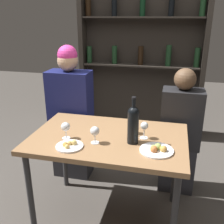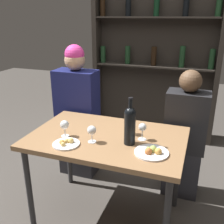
{
  "view_description": "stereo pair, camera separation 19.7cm",
  "coord_description": "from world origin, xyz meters",
  "px_view_note": "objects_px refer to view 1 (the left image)",
  "views": [
    {
      "loc": [
        0.43,
        -1.69,
        1.57
      ],
      "look_at": [
        0.0,
        0.11,
        0.88
      ],
      "focal_mm": 42.0,
      "sensor_mm": 36.0,
      "label": 1
    },
    {
      "loc": [
        0.62,
        -1.63,
        1.57
      ],
      "look_at": [
        0.0,
        0.11,
        0.88
      ],
      "focal_mm": 42.0,
      "sensor_mm": 36.0,
      "label": 2
    }
  ],
  "objects_px": {
    "wine_bottle": "(133,123)",
    "wine_glass_3": "(144,127)",
    "wine_glass_0": "(66,127)",
    "wine_glass_2": "(132,124)",
    "seated_person_left": "(71,117)",
    "wine_glass_1": "(95,132)",
    "seated_person_right": "(179,136)",
    "food_plate_1": "(69,145)",
    "food_plate_0": "(157,150)"
  },
  "relations": [
    {
      "from": "food_plate_0",
      "to": "wine_glass_3",
      "type": "bearing_deg",
      "value": 121.07
    },
    {
      "from": "wine_bottle",
      "to": "wine_glass_0",
      "type": "xyz_separation_m",
      "value": [
        -0.48,
        -0.05,
        -0.06
      ]
    },
    {
      "from": "wine_glass_1",
      "to": "food_plate_1",
      "type": "distance_m",
      "value": 0.19
    },
    {
      "from": "wine_glass_0",
      "to": "food_plate_0",
      "type": "bearing_deg",
      "value": -3.67
    },
    {
      "from": "wine_glass_0",
      "to": "seated_person_left",
      "type": "xyz_separation_m",
      "value": [
        -0.22,
        0.63,
        -0.18
      ]
    },
    {
      "from": "wine_glass_0",
      "to": "seated_person_left",
      "type": "bearing_deg",
      "value": 109.38
    },
    {
      "from": "food_plate_1",
      "to": "seated_person_left",
      "type": "distance_m",
      "value": 0.81
    },
    {
      "from": "wine_glass_3",
      "to": "wine_glass_0",
      "type": "bearing_deg",
      "value": -166.08
    },
    {
      "from": "food_plate_1",
      "to": "seated_person_left",
      "type": "bearing_deg",
      "value": 111.49
    },
    {
      "from": "seated_person_left",
      "to": "seated_person_right",
      "type": "xyz_separation_m",
      "value": [
        1.04,
        -0.0,
        -0.09
      ]
    },
    {
      "from": "wine_glass_0",
      "to": "wine_glass_2",
      "type": "height_order",
      "value": "wine_glass_0"
    },
    {
      "from": "wine_glass_0",
      "to": "wine_glass_3",
      "type": "xyz_separation_m",
      "value": [
        0.55,
        0.14,
        0.0
      ]
    },
    {
      "from": "wine_glass_0",
      "to": "wine_bottle",
      "type": "bearing_deg",
      "value": 5.56
    },
    {
      "from": "wine_glass_1",
      "to": "wine_glass_3",
      "type": "distance_m",
      "value": 0.36
    },
    {
      "from": "wine_glass_2",
      "to": "wine_glass_3",
      "type": "distance_m",
      "value": 0.12
    },
    {
      "from": "wine_glass_2",
      "to": "food_plate_1",
      "type": "height_order",
      "value": "wine_glass_2"
    },
    {
      "from": "wine_glass_2",
      "to": "seated_person_left",
      "type": "bearing_deg",
      "value": 146.85
    },
    {
      "from": "wine_bottle",
      "to": "wine_glass_1",
      "type": "relative_size",
      "value": 2.71
    },
    {
      "from": "wine_bottle",
      "to": "wine_glass_3",
      "type": "bearing_deg",
      "value": 52.52
    },
    {
      "from": "wine_glass_2",
      "to": "wine_glass_3",
      "type": "xyz_separation_m",
      "value": [
        0.1,
        -0.06,
        0.02
      ]
    },
    {
      "from": "wine_glass_2",
      "to": "food_plate_0",
      "type": "relative_size",
      "value": 0.49
    },
    {
      "from": "wine_bottle",
      "to": "food_plate_0",
      "type": "bearing_deg",
      "value": -26.83
    },
    {
      "from": "seated_person_right",
      "to": "seated_person_left",
      "type": "bearing_deg",
      "value": 180.0
    },
    {
      "from": "wine_glass_1",
      "to": "seated_person_right",
      "type": "distance_m",
      "value": 0.92
    },
    {
      "from": "wine_glass_2",
      "to": "food_plate_1",
      "type": "relative_size",
      "value": 0.59
    },
    {
      "from": "wine_bottle",
      "to": "food_plate_1",
      "type": "height_order",
      "value": "wine_bottle"
    },
    {
      "from": "food_plate_1",
      "to": "seated_person_right",
      "type": "relative_size",
      "value": 0.16
    },
    {
      "from": "seated_person_right",
      "to": "wine_glass_3",
      "type": "bearing_deg",
      "value": -118.49
    },
    {
      "from": "wine_glass_1",
      "to": "food_plate_1",
      "type": "bearing_deg",
      "value": -146.7
    },
    {
      "from": "wine_glass_1",
      "to": "seated_person_left",
      "type": "height_order",
      "value": "seated_person_left"
    },
    {
      "from": "seated_person_left",
      "to": "food_plate_1",
      "type": "bearing_deg",
      "value": -68.51
    },
    {
      "from": "wine_glass_1",
      "to": "wine_glass_3",
      "type": "xyz_separation_m",
      "value": [
        0.32,
        0.15,
        0.0
      ]
    },
    {
      "from": "wine_bottle",
      "to": "wine_glass_3",
      "type": "distance_m",
      "value": 0.13
    },
    {
      "from": "wine_glass_1",
      "to": "wine_glass_2",
      "type": "xyz_separation_m",
      "value": [
        0.22,
        0.22,
        -0.01
      ]
    },
    {
      "from": "wine_bottle",
      "to": "wine_glass_0",
      "type": "bearing_deg",
      "value": -174.44
    },
    {
      "from": "wine_glass_1",
      "to": "food_plate_0",
      "type": "xyz_separation_m",
      "value": [
        0.43,
        -0.02,
        -0.07
      ]
    },
    {
      "from": "wine_glass_3",
      "to": "wine_glass_2",
      "type": "bearing_deg",
      "value": 149.06
    },
    {
      "from": "wine_glass_0",
      "to": "wine_glass_2",
      "type": "bearing_deg",
      "value": 23.88
    },
    {
      "from": "seated_person_left",
      "to": "seated_person_right",
      "type": "height_order",
      "value": "seated_person_left"
    },
    {
      "from": "wine_bottle",
      "to": "food_plate_0",
      "type": "height_order",
      "value": "wine_bottle"
    },
    {
      "from": "wine_glass_1",
      "to": "food_plate_1",
      "type": "relative_size",
      "value": 0.66
    },
    {
      "from": "wine_glass_0",
      "to": "wine_glass_3",
      "type": "distance_m",
      "value": 0.56
    },
    {
      "from": "wine_glass_1",
      "to": "food_plate_0",
      "type": "relative_size",
      "value": 0.55
    },
    {
      "from": "wine_bottle",
      "to": "wine_glass_3",
      "type": "xyz_separation_m",
      "value": [
        0.07,
        0.09,
        -0.06
      ]
    },
    {
      "from": "food_plate_0",
      "to": "seated_person_left",
      "type": "relative_size",
      "value": 0.17
    },
    {
      "from": "wine_glass_3",
      "to": "food_plate_1",
      "type": "distance_m",
      "value": 0.54
    },
    {
      "from": "wine_glass_0",
      "to": "wine_glass_3",
      "type": "bearing_deg",
      "value": 13.92
    },
    {
      "from": "food_plate_0",
      "to": "seated_person_left",
      "type": "xyz_separation_m",
      "value": [
        -0.87,
        0.67,
        -0.11
      ]
    },
    {
      "from": "wine_glass_1",
      "to": "wine_glass_3",
      "type": "height_order",
      "value": "wine_glass_3"
    },
    {
      "from": "wine_bottle",
      "to": "seated_person_left",
      "type": "relative_size",
      "value": 0.25
    }
  ]
}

